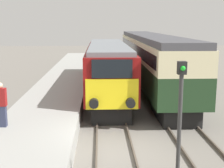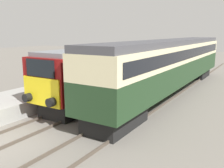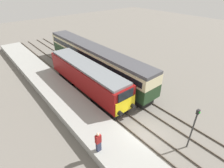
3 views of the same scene
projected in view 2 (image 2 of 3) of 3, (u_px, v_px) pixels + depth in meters
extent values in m
cube|color=gray|center=(65.00, 89.00, 18.96)|extent=(3.50, 50.00, 0.85)
cube|color=#4C4238|center=(63.00, 109.00, 15.20)|extent=(0.07, 60.00, 0.14)
cube|color=#4C4238|center=(82.00, 113.00, 14.46)|extent=(0.07, 60.00, 0.14)
cube|color=#4C4238|center=(110.00, 119.00, 13.45)|extent=(0.07, 60.00, 0.14)
cube|color=#4C4238|center=(134.00, 124.00, 12.71)|extent=(0.07, 60.00, 0.14)
cube|color=black|center=(75.00, 103.00, 14.95)|extent=(2.03, 4.00, 1.00)
cube|color=black|center=(136.00, 81.00, 21.92)|extent=(2.03, 4.00, 1.00)
cube|color=maroon|center=(111.00, 67.00, 18.09)|extent=(2.70, 13.36, 2.42)
cube|color=yellow|center=(41.00, 92.00, 12.59)|extent=(2.48, 0.10, 1.45)
cube|color=black|center=(40.00, 68.00, 12.34)|extent=(1.89, 0.10, 0.87)
cube|color=slate|center=(111.00, 49.00, 17.82)|extent=(2.38, 12.83, 0.24)
cylinder|color=black|center=(27.00, 98.00, 12.92)|extent=(0.44, 0.35, 0.44)
cylinder|color=black|center=(51.00, 102.00, 12.05)|extent=(0.44, 0.35, 0.44)
cube|color=black|center=(116.00, 118.00, 12.47)|extent=(1.89, 3.60, 0.95)
cube|color=black|center=(197.00, 73.00, 26.57)|extent=(1.89, 3.60, 0.95)
cube|color=#1E381E|center=(172.00, 71.00, 19.26)|extent=(2.70, 21.32, 1.59)
cube|color=beige|center=(173.00, 53.00, 18.98)|extent=(2.71, 21.32, 1.25)
cube|color=black|center=(173.00, 53.00, 18.98)|extent=(2.75, 20.47, 0.69)
cube|color=#424247|center=(173.00, 42.00, 18.81)|extent=(2.48, 21.32, 0.36)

